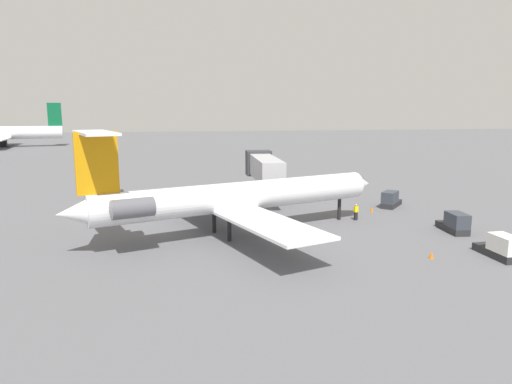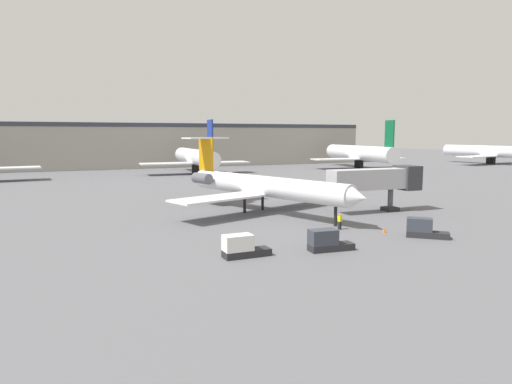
{
  "view_description": "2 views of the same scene",
  "coord_description": "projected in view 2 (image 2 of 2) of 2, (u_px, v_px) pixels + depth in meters",
  "views": [
    {
      "loc": [
        -41.93,
        7.21,
        11.25
      ],
      "look_at": [
        0.59,
        -0.61,
        3.5
      ],
      "focal_mm": 32.46,
      "sensor_mm": 36.0,
      "label": 1
    },
    {
      "loc": [
        -25.84,
        -51.6,
        10.11
      ],
      "look_at": [
        -2.12,
        1.86,
        2.7
      ],
      "focal_mm": 32.24,
      "sensor_mm": 36.0,
      "label": 2
    }
  ],
  "objects": [
    {
      "name": "baggage_tug_spare",
      "position": [
        327.0,
        241.0,
        39.89
      ],
      "size": [
        4.12,
        1.79,
        1.9
      ],
      "color": "#262628",
      "rests_on": "ground_plane"
    },
    {
      "name": "baggage_tug_trailing",
      "position": [
        242.0,
        247.0,
        37.83
      ],
      "size": [
        4.01,
        1.43,
        1.9
      ],
      "color": "#262628",
      "rests_on": "ground_plane"
    },
    {
      "name": "terminal_building",
      "position": [
        142.0,
        145.0,
        142.87
      ],
      "size": [
        146.5,
        19.67,
        13.3
      ],
      "color": "#9E998E",
      "rests_on": "ground_plane"
    },
    {
      "name": "baggage_tug_lead",
      "position": [
        423.0,
        229.0,
        45.13
      ],
      "size": [
        3.9,
        3.73,
        1.9
      ],
      "color": "#262628",
      "rests_on": "ground_plane"
    },
    {
      "name": "regional_jet",
      "position": [
        259.0,
        185.0,
        59.2
      ],
      "size": [
        25.24,
        29.95,
        9.6
      ],
      "color": "white",
      "rests_on": "ground_plane"
    },
    {
      "name": "ground_plane",
      "position": [
        277.0,
        214.0,
        58.47
      ],
      "size": [
        400.0,
        400.0,
        0.1
      ],
      "primitive_type": "cube",
      "color": "#5B5B60"
    },
    {
      "name": "traffic_cone_near",
      "position": [
        230.0,
        240.0,
        43.0
      ],
      "size": [
        0.36,
        0.36,
        0.55
      ],
      "color": "orange",
      "rests_on": "ground_plane"
    },
    {
      "name": "parked_airliner_east_end",
      "position": [
        492.0,
        152.0,
        153.34
      ],
      "size": [
        29.55,
        34.75,
        13.21
      ],
      "color": "white",
      "rests_on": "ground_plane"
    },
    {
      "name": "jet_bridge",
      "position": [
        381.0,
        179.0,
        59.7
      ],
      "size": [
        12.98,
        3.43,
        5.92
      ],
      "color": "#ADADB2",
      "rests_on": "ground_plane"
    },
    {
      "name": "traffic_cone_mid",
      "position": [
        384.0,
        230.0,
        47.33
      ],
      "size": [
        0.36,
        0.36,
        0.55
      ],
      "color": "orange",
      "rests_on": "ground_plane"
    },
    {
      "name": "parked_airliner_east_mid",
      "position": [
        359.0,
        153.0,
        135.5
      ],
      "size": [
        29.38,
        34.66,
        13.67
      ],
      "color": "white",
      "rests_on": "ground_plane"
    },
    {
      "name": "ground_crew_marshaller",
      "position": [
        340.0,
        221.0,
        48.85
      ],
      "size": [
        0.31,
        0.43,
        1.69
      ],
      "color": "black",
      "rests_on": "ground_plane"
    },
    {
      "name": "parked_airliner_centre",
      "position": [
        196.0,
        157.0,
        116.0
      ],
      "size": [
        27.64,
        32.74,
        13.27
      ],
      "color": "white",
      "rests_on": "ground_plane"
    }
  ]
}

